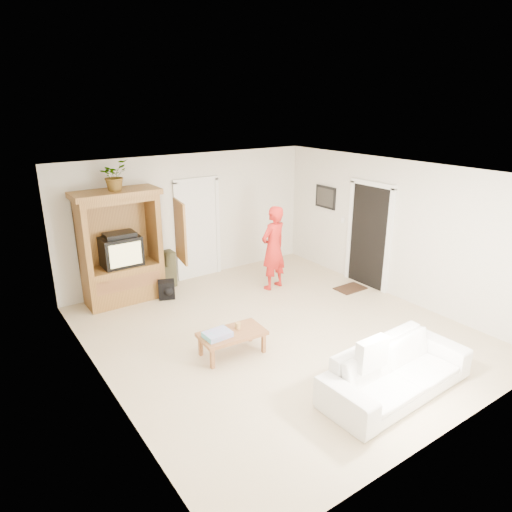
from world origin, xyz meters
The scene contains 19 objects.
floor centered at (0.00, 0.00, 0.00)m, with size 6.00×6.00×0.00m, color tan.
ceiling centered at (0.00, 0.00, 2.60)m, with size 6.00×6.00×0.00m, color white.
wall_back centered at (0.00, 3.00, 1.30)m, with size 5.50×5.50×0.00m, color silver.
wall_front centered at (0.00, -3.00, 1.30)m, with size 5.50×5.50×0.00m, color silver.
wall_left centered at (-2.75, 0.00, 1.30)m, with size 6.00×6.00×0.00m, color silver.
wall_right centered at (2.75, 0.00, 1.30)m, with size 6.00×6.00×0.00m, color silver.
armoire centered at (-1.58, 2.66, 0.91)m, with size 1.82×1.14×2.10m.
door_back centered at (0.15, 2.97, 1.02)m, with size 0.85×0.05×2.04m, color white.
doorway_right centered at (2.73, 0.60, 1.02)m, with size 0.05×0.90×2.04m, color black.
framed_picture centered at (2.73, 1.90, 1.60)m, with size 0.03×0.60×0.48m, color black.
doormat centered at (2.30, 0.60, 0.01)m, with size 0.60×0.40×0.02m, color #382316.
plant centered at (-1.60, 2.63, 2.36)m, with size 0.48×0.41×0.53m, color #4C7238.
man centered at (1.06, 1.55, 0.84)m, with size 0.61×0.40×1.68m, color red.
sofa centered at (0.28, -2.16, 0.31)m, with size 2.15×0.84×0.63m, color white.
coffee_table centered at (-0.96, -0.15, 0.31)m, with size 1.01×0.60×0.36m.
towel centered at (-1.21, -0.15, 0.40)m, with size 0.38×0.28×0.08m, color #D547A4.
candle centered at (-0.83, -0.11, 0.41)m, with size 0.08×0.08×0.10m, color tan.
backpack_black centered at (-0.94, 2.24, 0.19)m, with size 0.30×0.18×0.37m, color black, non-canonical shape.
backpack_olive centered at (-0.69, 2.85, 0.36)m, with size 0.39×0.28×0.73m, color #47442B, non-canonical shape.
Camera 1 is at (-4.08, -5.27, 3.60)m, focal length 32.00 mm.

